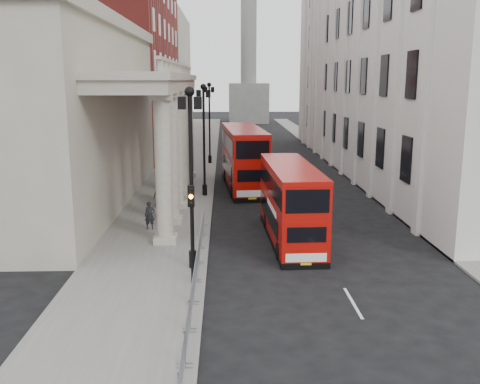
% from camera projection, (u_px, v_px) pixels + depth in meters
% --- Properties ---
extents(ground, '(260.00, 260.00, 0.00)m').
position_uv_depth(ground, '(203.00, 305.00, 21.14)').
color(ground, black).
rests_on(ground, ground).
extents(sidewalk_west, '(6.00, 140.00, 0.12)m').
position_uv_depth(sidewalk_west, '(183.00, 173.00, 50.38)').
color(sidewalk_west, slate).
rests_on(sidewalk_west, ground).
extents(sidewalk_east, '(3.00, 140.00, 0.12)m').
position_uv_depth(sidewalk_east, '(356.00, 172.00, 50.87)').
color(sidewalk_east, slate).
rests_on(sidewalk_east, ground).
extents(kerb, '(0.20, 140.00, 0.14)m').
position_uv_depth(kerb, '(214.00, 173.00, 50.47)').
color(kerb, slate).
rests_on(kerb, ground).
extents(portico_building, '(9.00, 28.00, 12.00)m').
position_uv_depth(portico_building, '(61.00, 120.00, 37.20)').
color(portico_building, gray).
rests_on(portico_building, ground).
extents(brick_building, '(9.00, 32.00, 22.00)m').
position_uv_depth(brick_building, '(131.00, 61.00, 65.51)').
color(brick_building, maroon).
rests_on(brick_building, ground).
extents(west_building_far, '(9.00, 30.00, 20.00)m').
position_uv_depth(west_building_far, '(161.00, 72.00, 97.02)').
color(west_building_far, gray).
rests_on(west_building_far, ground).
extents(east_building, '(8.00, 55.00, 25.00)m').
position_uv_depth(east_building, '(384.00, 39.00, 50.33)').
color(east_building, beige).
rests_on(east_building, ground).
extents(monument_column, '(8.00, 8.00, 54.20)m').
position_uv_depth(monument_column, '(249.00, 43.00, 108.01)').
color(monument_column, '#60605E').
rests_on(monument_column, ground).
extents(lamp_post_south, '(1.05, 0.44, 8.32)m').
position_uv_depth(lamp_post_south, '(191.00, 166.00, 24.02)').
color(lamp_post_south, black).
rests_on(lamp_post_south, sidewalk_west).
extents(lamp_post_mid, '(1.05, 0.44, 8.32)m').
position_uv_depth(lamp_post_mid, '(204.00, 132.00, 39.67)').
color(lamp_post_mid, black).
rests_on(lamp_post_mid, sidewalk_west).
extents(lamp_post_north, '(1.05, 0.44, 8.32)m').
position_uv_depth(lamp_post_north, '(209.00, 117.00, 55.32)').
color(lamp_post_north, black).
rests_on(lamp_post_north, sidewalk_west).
extents(traffic_light, '(0.28, 0.33, 4.30)m').
position_uv_depth(traffic_light, '(191.00, 216.00, 22.42)').
color(traffic_light, black).
rests_on(traffic_light, sidewalk_west).
extents(crowd_barriers, '(0.50, 18.75, 1.10)m').
position_uv_depth(crowd_barriers, '(196.00, 269.00, 23.17)').
color(crowd_barriers, gray).
rests_on(crowd_barriers, sidewalk_west).
extents(bus_near, '(2.67, 9.78, 4.19)m').
position_uv_depth(bus_near, '(291.00, 201.00, 29.26)').
color(bus_near, '#AC0D07').
rests_on(bus_near, ground).
extents(bus_far, '(3.58, 11.57, 4.92)m').
position_uv_depth(bus_far, '(244.00, 157.00, 43.50)').
color(bus_far, '#A80C07').
rests_on(bus_far, ground).
extents(pedestrian_a, '(0.69, 0.54, 1.66)m').
position_uv_depth(pedestrian_a, '(150.00, 215.00, 31.22)').
color(pedestrian_a, black).
rests_on(pedestrian_a, sidewalk_west).
extents(pedestrian_b, '(0.89, 0.73, 1.69)m').
position_uv_depth(pedestrian_b, '(166.00, 190.00, 38.43)').
color(pedestrian_b, '#292321').
rests_on(pedestrian_b, sidewalk_west).
extents(pedestrian_c, '(0.93, 0.68, 1.74)m').
position_uv_depth(pedestrian_c, '(160.00, 195.00, 36.57)').
color(pedestrian_c, black).
rests_on(pedestrian_c, sidewalk_west).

